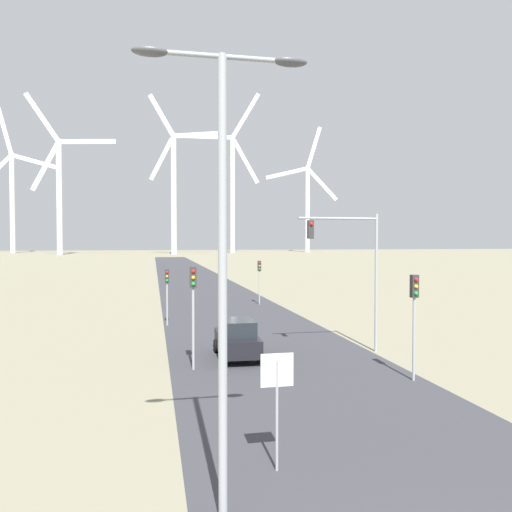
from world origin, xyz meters
name	(u,v)px	position (x,y,z in m)	size (l,w,h in m)	color
road_surface	(207,292)	(0.00, 48.00, 0.00)	(10.00, 240.00, 0.01)	#38383D
streetlamp	(222,224)	(-4.32, 4.12, 5.87)	(3.45, 0.32, 9.23)	#93999E
stop_sign_near	(277,389)	(-2.77, 5.88, 2.00)	(0.81, 0.07, 2.85)	#93999E
traffic_light_post_near_left	(193,295)	(-3.99, 15.75, 3.23)	(0.28, 0.33, 4.43)	#93999E
traffic_light_post_near_right	(414,303)	(4.44, 12.32, 3.07)	(0.28, 0.33, 4.20)	#93999E
traffic_light_post_mid_left	(167,284)	(-4.77, 27.39, 2.70)	(0.28, 0.34, 3.68)	#93999E
traffic_light_post_mid_right	(259,272)	(3.41, 36.73, 2.80)	(0.28, 0.33, 3.82)	#93999E
traffic_light_mast_overhead	(352,256)	(3.95, 17.48, 4.82)	(4.12, 0.35, 6.90)	#93999E
car_approaching	(237,339)	(-1.78, 17.55, 0.91)	(1.95, 4.17, 1.83)	black
wind_turbine_far_left	(12,191)	(-68.81, 241.64, 28.25)	(37.62, 6.37, 66.57)	white
wind_turbine_left	(59,184)	(-42.11, 205.20, 28.23)	(34.49, 2.63, 63.73)	white
wind_turbine_center	(174,182)	(2.74, 199.50, 29.48)	(28.31, 12.82, 65.49)	white
wind_turbine_right	(233,182)	(31.14, 226.52, 33.35)	(37.00, 4.03, 75.12)	white
wind_turbine_far_right	(307,199)	(70.59, 234.98, 26.59)	(36.32, 5.08, 62.84)	white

